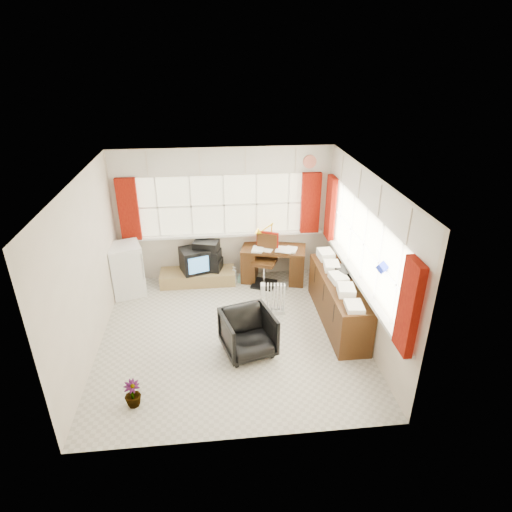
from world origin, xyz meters
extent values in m
plane|color=beige|center=(0.00, 0.00, 0.00)|extent=(4.00, 4.00, 0.00)
plane|color=beige|center=(0.00, 2.00, 1.25)|extent=(4.00, 0.00, 4.00)
plane|color=beige|center=(0.00, -2.00, 1.25)|extent=(4.00, 0.00, 4.00)
plane|color=beige|center=(-2.00, 0.00, 1.25)|extent=(0.00, 4.00, 4.00)
plane|color=beige|center=(2.00, 0.00, 1.25)|extent=(0.00, 4.00, 4.00)
plane|color=white|center=(0.00, 0.00, 2.50)|extent=(4.00, 4.00, 0.00)
plane|color=beige|center=(0.00, 1.98, 1.45)|extent=(3.60, 0.00, 3.60)
cube|color=white|center=(0.00, 1.94, 0.87)|extent=(3.70, 0.12, 0.05)
cube|color=white|center=(-1.20, 1.97, 1.45)|extent=(0.03, 0.02, 1.10)
cube|color=white|center=(-0.60, 1.97, 1.45)|extent=(0.03, 0.02, 1.10)
cube|color=white|center=(0.00, 1.97, 1.45)|extent=(0.03, 0.02, 1.10)
cube|color=white|center=(0.60, 1.97, 1.45)|extent=(0.03, 0.02, 1.10)
cube|color=white|center=(1.20, 1.97, 1.45)|extent=(0.03, 0.02, 1.10)
plane|color=beige|center=(1.98, 0.00, 1.45)|extent=(0.00, 3.60, 3.60)
cube|color=white|center=(1.94, 0.00, 0.87)|extent=(0.12, 3.70, 0.05)
cube|color=white|center=(1.97, -1.20, 1.45)|extent=(0.02, 0.03, 1.10)
cube|color=white|center=(1.97, -0.60, 1.45)|extent=(0.02, 0.03, 1.10)
cube|color=white|center=(1.97, 0.00, 1.45)|extent=(0.02, 0.03, 1.10)
cube|color=white|center=(1.97, 0.60, 1.45)|extent=(0.02, 0.03, 1.10)
cube|color=white|center=(1.97, 1.20, 1.45)|extent=(0.02, 0.03, 1.10)
cube|color=maroon|center=(-1.70, 1.90, 1.46)|extent=(0.35, 0.10, 1.15)
cube|color=maroon|center=(1.60, 1.90, 1.46)|extent=(0.35, 0.10, 1.15)
cube|color=maroon|center=(1.90, 1.60, 1.46)|extent=(0.10, 0.35, 1.15)
cube|color=maroon|center=(1.90, -1.70, 1.46)|extent=(0.10, 0.35, 1.15)
cube|color=beige|center=(0.00, 1.96, 2.25)|extent=(3.95, 0.08, 0.48)
cube|color=beige|center=(1.96, 0.00, 2.25)|extent=(0.08, 3.95, 0.48)
cube|color=#452910|center=(0.89, 1.68, 0.65)|extent=(1.28, 0.84, 0.05)
cube|color=#452910|center=(0.45, 1.79, 0.31)|extent=(0.39, 0.58, 0.63)
cube|color=#452910|center=(1.33, 1.57, 0.31)|extent=(0.39, 0.58, 0.63)
cube|color=white|center=(0.89, 1.68, 0.69)|extent=(0.26, 0.31, 0.02)
cube|color=white|center=(0.89, 1.68, 0.70)|extent=(0.26, 0.31, 0.02)
cube|color=white|center=(0.89, 1.68, 0.70)|extent=(0.26, 0.31, 0.02)
cube|color=white|center=(0.89, 1.68, 0.70)|extent=(0.26, 0.31, 0.02)
cube|color=white|center=(0.89, 1.68, 0.71)|extent=(0.26, 0.31, 0.02)
cube|color=white|center=(0.89, 1.68, 0.71)|extent=(0.26, 0.31, 0.02)
cylinder|color=yellow|center=(0.87, 1.79, 0.69)|extent=(0.11, 0.11, 0.02)
cylinder|color=yellow|center=(0.87, 1.79, 0.90)|extent=(0.03, 0.03, 0.42)
cone|color=yellow|center=(0.87, 1.79, 1.06)|extent=(0.17, 0.14, 0.17)
cube|color=black|center=(0.69, 1.49, 0.02)|extent=(0.55, 0.55, 0.04)
cylinder|color=silver|center=(0.69, 1.49, 0.24)|extent=(0.06, 0.06, 0.48)
cube|color=#452910|center=(0.69, 1.49, 0.48)|extent=(0.53, 0.52, 0.06)
cube|color=#452910|center=(0.77, 1.68, 0.75)|extent=(0.36, 0.19, 0.47)
cube|color=maroon|center=(0.77, 1.68, 0.76)|extent=(0.40, 0.21, 0.48)
imported|color=black|center=(0.22, -0.44, 0.33)|extent=(0.87, 0.88, 0.66)
cube|color=white|center=(0.74, 0.54, 0.04)|extent=(0.38, 0.20, 0.07)
cube|color=white|center=(0.58, 0.56, 0.31)|extent=(0.04, 0.11, 0.47)
cube|color=white|center=(0.63, 0.55, 0.31)|extent=(0.04, 0.11, 0.47)
cube|color=white|center=(0.69, 0.54, 0.31)|extent=(0.04, 0.11, 0.47)
cube|color=white|center=(0.74, 0.54, 0.31)|extent=(0.04, 0.11, 0.47)
cube|color=white|center=(0.80, 0.53, 0.31)|extent=(0.04, 0.11, 0.47)
cube|color=white|center=(0.85, 0.52, 0.31)|extent=(0.04, 0.11, 0.47)
cube|color=white|center=(0.91, 0.51, 0.31)|extent=(0.04, 0.11, 0.47)
cube|color=#452910|center=(1.73, 0.20, 0.38)|extent=(0.50, 2.00, 0.75)
cube|color=white|center=(1.70, -0.60, 0.80)|extent=(0.24, 0.32, 0.10)
cube|color=white|center=(1.70, -0.20, 0.80)|extent=(0.24, 0.32, 0.10)
cube|color=white|center=(1.70, 0.20, 0.80)|extent=(0.24, 0.32, 0.10)
cube|color=white|center=(1.70, 0.60, 0.80)|extent=(0.24, 0.32, 0.10)
cube|color=white|center=(1.70, 1.00, 0.80)|extent=(0.24, 0.32, 0.10)
cube|color=black|center=(1.86, 0.39, 0.80)|extent=(0.36, 0.40, 0.11)
cube|color=olive|center=(-0.55, 1.72, 0.12)|extent=(1.40, 0.50, 0.25)
cube|color=black|center=(-0.59, 1.74, 0.48)|extent=(0.62, 0.59, 0.45)
cube|color=#4D95DC|center=(-0.51, 1.52, 0.48)|extent=(0.37, 0.14, 0.31)
cube|color=black|center=(-0.36, 1.79, 0.35)|extent=(0.62, 0.49, 0.20)
cube|color=black|center=(-0.36, 1.79, 0.55)|extent=(0.57, 0.46, 0.19)
cube|color=black|center=(-0.36, 1.79, 0.73)|extent=(0.52, 0.43, 0.18)
cube|color=white|center=(-1.80, 1.49, 0.47)|extent=(0.70, 0.70, 0.95)
cube|color=silver|center=(-1.47, 1.29, 0.61)|extent=(0.03, 0.03, 0.50)
imported|color=white|center=(0.13, 1.69, 0.16)|extent=(0.17, 0.17, 0.32)
imported|color=#84C5B9|center=(0.24, 1.65, 0.09)|extent=(0.09, 0.09, 0.18)
imported|color=black|center=(-1.30, -1.34, 0.18)|extent=(0.26, 0.26, 0.36)
camera|label=1|loc=(-0.21, -5.50, 4.03)|focal=30.00mm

